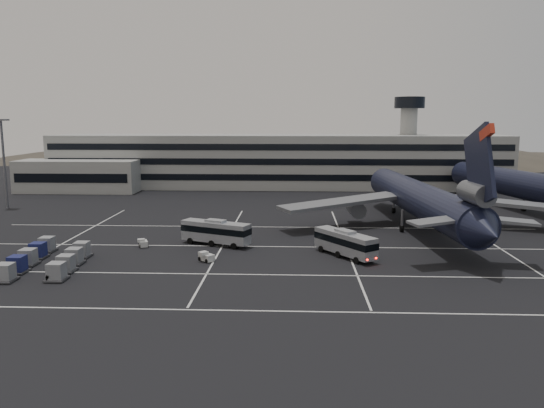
# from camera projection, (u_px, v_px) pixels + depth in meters

# --- Properties ---
(ground) EXTENTS (260.00, 260.00, 0.00)m
(ground) POSITION_uv_depth(u_px,v_px,m) (262.00, 253.00, 73.10)
(ground) COLOR black
(ground) RESTS_ON ground
(lane_markings) EXTENTS (90.00, 55.62, 0.01)m
(lane_markings) POSITION_uv_depth(u_px,v_px,m) (269.00, 252.00, 73.77)
(lane_markings) COLOR silver
(lane_markings) RESTS_ON ground
(terminal) EXTENTS (125.00, 26.00, 24.00)m
(terminal) POSITION_uv_depth(u_px,v_px,m) (267.00, 161.00, 142.26)
(terminal) COLOR gray
(terminal) RESTS_ON ground
(hills) EXTENTS (352.00, 180.00, 44.00)m
(hills) POSITION_uv_depth(u_px,v_px,m) (324.00, 186.00, 241.92)
(hills) COLOR #38332B
(hills) RESTS_ON ground
(lightpole_left) EXTENTS (2.40, 2.40, 18.28)m
(lightpole_left) POSITION_uv_depth(u_px,v_px,m) (3.00, 151.00, 108.01)
(lightpole_left) COLOR slate
(lightpole_left) RESTS_ON ground
(trijet_main) EXTENTS (47.33, 57.69, 18.08)m
(trijet_main) POSITION_uv_depth(u_px,v_px,m) (420.00, 199.00, 87.59)
(trijet_main) COLOR black
(trijet_main) RESTS_ON ground
(trijet_far) EXTENTS (21.47, 57.25, 18.08)m
(trijet_far) POSITION_uv_depth(u_px,v_px,m) (528.00, 185.00, 104.41)
(trijet_far) COLOR black
(trijet_far) RESTS_ON ground
(bus_near) EXTENTS (8.00, 9.86, 3.67)m
(bus_near) POSITION_uv_depth(u_px,v_px,m) (345.00, 242.00, 71.14)
(bus_near) COLOR #93969B
(bus_near) RESTS_ON ground
(bus_far) EXTENTS (10.81, 6.59, 3.78)m
(bus_far) POSITION_uv_depth(u_px,v_px,m) (216.00, 231.00, 77.71)
(bus_far) COLOR #93969B
(bus_far) RESTS_ON ground
(tug_a) EXTENTS (1.83, 2.24, 1.25)m
(tug_a) POSITION_uv_depth(u_px,v_px,m) (143.00, 243.00, 76.79)
(tug_a) COLOR beige
(tug_a) RESTS_ON ground
(tug_b) EXTENTS (2.40, 2.40, 1.37)m
(tug_b) POSITION_uv_depth(u_px,v_px,m) (207.00, 257.00, 69.01)
(tug_b) COLOR beige
(tug_b) RESTS_ON ground
(uld_cluster) EXTENTS (9.66, 16.36, 2.11)m
(uld_cluster) POSITION_uv_depth(u_px,v_px,m) (47.00, 259.00, 66.54)
(uld_cluster) COLOR #2D2D30
(uld_cluster) RESTS_ON ground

